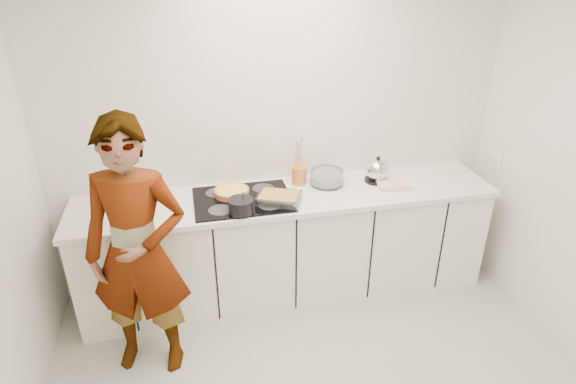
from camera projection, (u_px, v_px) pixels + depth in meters
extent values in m
cube|color=silver|center=(279.00, 132.00, 3.78)|extent=(3.60, 0.00, 2.60)
cube|color=white|center=(496.00, 154.00, 3.99)|extent=(0.02, 0.15, 0.09)
cube|color=white|center=(288.00, 247.00, 3.89)|extent=(3.20, 0.58, 0.87)
cube|color=white|center=(288.00, 197.00, 3.68)|extent=(3.24, 0.64, 0.04)
cube|color=black|center=(243.00, 200.00, 3.59)|extent=(0.72, 0.54, 0.01)
cylinder|color=#CE653B|center=(232.00, 192.00, 3.64)|extent=(0.28, 0.28, 0.04)
cylinder|color=#FED54D|center=(232.00, 190.00, 3.63)|extent=(0.24, 0.24, 0.01)
cylinder|color=black|center=(241.00, 206.00, 3.38)|extent=(0.22, 0.22, 0.10)
cylinder|color=silver|center=(243.00, 198.00, 3.38)|extent=(0.01, 0.07, 0.15)
cube|color=silver|center=(279.00, 198.00, 3.53)|extent=(0.37, 0.33, 0.06)
cube|color=tan|center=(279.00, 196.00, 3.52)|extent=(0.33, 0.29, 0.02)
cylinder|color=silver|center=(327.00, 177.00, 3.81)|extent=(0.27, 0.27, 0.12)
cylinder|color=white|center=(327.00, 179.00, 3.82)|extent=(0.22, 0.22, 0.06)
cube|color=white|center=(393.00, 185.00, 3.78)|extent=(0.26, 0.20, 0.04)
cylinder|color=black|center=(376.00, 180.00, 3.88)|extent=(0.20, 0.20, 0.02)
sphere|color=silver|center=(377.00, 170.00, 3.84)|extent=(0.19, 0.19, 0.19)
sphere|color=black|center=(378.00, 158.00, 3.80)|extent=(0.03, 0.03, 0.03)
cylinder|color=orange|center=(299.00, 175.00, 3.82)|extent=(0.13, 0.13, 0.15)
imported|color=white|center=(138.00, 253.00, 3.00)|extent=(0.73, 0.56, 1.78)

